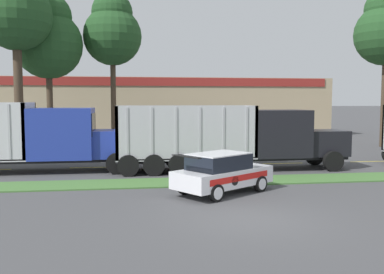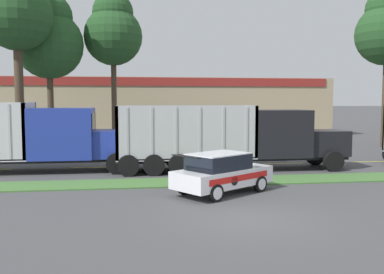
# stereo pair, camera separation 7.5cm
# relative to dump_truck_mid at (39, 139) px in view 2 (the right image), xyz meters

# --- Properties ---
(ground_plane) EXTENTS (600.00, 600.00, 0.00)m
(ground_plane) POSITION_rel_dump_truck_mid_xyz_m (8.18, -9.97, -1.69)
(ground_plane) COLOR #474749
(grass_verge) EXTENTS (120.00, 2.09, 0.06)m
(grass_verge) POSITION_rel_dump_truck_mid_xyz_m (8.18, -3.93, -1.66)
(grass_verge) COLOR #477538
(grass_verge) RESTS_ON ground_plane
(centre_line_3) EXTENTS (2.40, 0.14, 0.01)m
(centre_line_3) POSITION_rel_dump_truck_mid_xyz_m (2.54, 1.11, -1.69)
(centre_line_3) COLOR yellow
(centre_line_3) RESTS_ON ground_plane
(centre_line_4) EXTENTS (2.40, 0.14, 0.01)m
(centre_line_4) POSITION_rel_dump_truck_mid_xyz_m (7.94, 1.11, -1.69)
(centre_line_4) COLOR yellow
(centre_line_4) RESTS_ON ground_plane
(centre_line_5) EXTENTS (2.40, 0.14, 0.01)m
(centre_line_5) POSITION_rel_dump_truck_mid_xyz_m (13.34, 1.11, -1.69)
(centre_line_5) COLOR yellow
(centre_line_5) RESTS_ON ground_plane
(centre_line_6) EXTENTS (2.40, 0.14, 0.01)m
(centre_line_6) POSITION_rel_dump_truck_mid_xyz_m (18.74, 1.11, -1.69)
(centre_line_6) COLOR yellow
(centre_line_6) RESTS_ON ground_plane
(dump_truck_mid) EXTENTS (12.63, 2.79, 3.54)m
(dump_truck_mid) POSITION_rel_dump_truck_mid_xyz_m (0.00, 0.00, 0.00)
(dump_truck_mid) COLOR black
(dump_truck_mid) RESTS_ON ground_plane
(dump_truck_trail) EXTENTS (12.17, 2.57, 3.37)m
(dump_truck_trail) POSITION_rel_dump_truck_mid_xyz_m (10.96, -0.83, -0.08)
(dump_truck_trail) COLOR black
(dump_truck_trail) RESTS_ON ground_plane
(rally_car) EXTENTS (4.36, 3.77, 1.63)m
(rally_car) POSITION_rel_dump_truck_mid_xyz_m (8.12, -6.30, -0.87)
(rally_car) COLOR white
(rally_car) RESTS_ON ground_plane
(store_building_backdrop) EXTENTS (34.60, 12.10, 5.92)m
(store_building_backdrop) POSITION_rel_dump_truck_mid_xyz_m (7.76, 24.85, 1.27)
(store_building_backdrop) COLOR tan
(store_building_backdrop) RESTS_ON ground_plane
(tree_behind_left) EXTENTS (4.52, 4.52, 12.03)m
(tree_behind_left) POSITION_rel_dump_truck_mid_xyz_m (3.32, 11.84, 7.35)
(tree_behind_left) COLOR #473828
(tree_behind_left) RESTS_ON ground_plane
(tree_behind_centre) EXTENTS (4.66, 4.66, 12.74)m
(tree_behind_centre) POSITION_rel_dump_truck_mid_xyz_m (-2.71, 7.42, 7.92)
(tree_behind_centre) COLOR #473828
(tree_behind_centre) RESTS_ON ground_plane
(tree_behind_far_right) EXTENTS (4.98, 4.98, 11.46)m
(tree_behind_far_right) POSITION_rel_dump_truck_mid_xyz_m (-1.25, 10.37, 6.50)
(tree_behind_far_right) COLOR #473828
(tree_behind_far_right) RESTS_ON ground_plane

